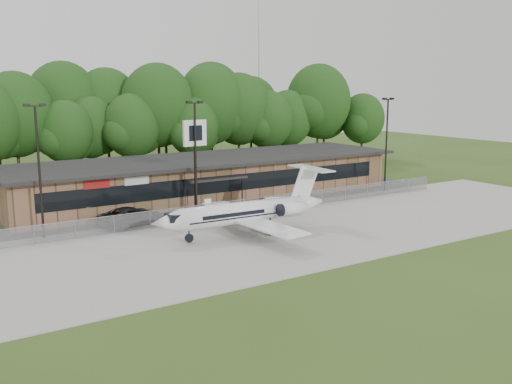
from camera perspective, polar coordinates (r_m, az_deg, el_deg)
ground at (r=40.37m, az=11.34°, el=-6.18°), size 160.00×160.00×0.00m
apron at (r=46.20m, az=4.44°, el=-3.81°), size 64.00×18.00×0.08m
parking_lot at (r=55.55m, az=-2.74°, el=-1.33°), size 50.00×9.00×0.06m
terminal at (r=58.98m, az=-4.92°, el=1.46°), size 41.00×11.65×4.30m
fence at (r=51.63m, az=-0.24°, el=-1.40°), size 46.00×0.04×1.52m
treeline at (r=74.80m, az=-11.52°, el=7.33°), size 72.00×12.00×15.00m
radio_mast at (r=90.16m, az=0.28°, el=11.24°), size 0.20×0.20×25.00m
light_pole_left at (r=45.37m, az=-20.91°, el=2.90°), size 1.55×0.30×10.23m
light_pole_mid at (r=49.64m, az=-6.07°, el=4.15°), size 1.55×0.30×10.23m
light_pole_right at (r=63.33m, az=12.93°, el=5.33°), size 1.55×0.30×10.23m
business_jet at (r=44.21m, az=-0.85°, el=-2.08°), size 14.96×13.31×5.04m
suv at (r=48.63m, az=-12.39°, el=-2.38°), size 6.19×3.99×1.59m
pole_sign at (r=49.89m, az=-6.12°, el=4.86°), size 2.26×0.47×8.59m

